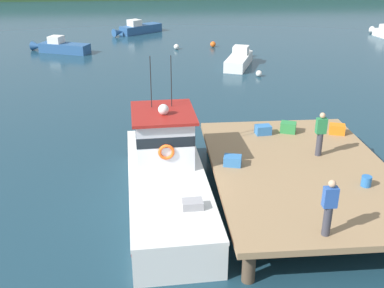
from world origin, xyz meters
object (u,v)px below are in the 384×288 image
Objects in this scene: main_fishing_boat at (166,172)px; crate_single_by_cleat at (337,129)px; crate_stack_mid_dock at (263,130)px; mooring_buoy_inshore at (176,47)px; crate_stack_near_edge at (288,127)px; moored_boat_outer_mooring at (240,59)px; mooring_buoy_spare_mooring at (259,73)px; crate_single_far at (233,161)px; bait_bucket at (366,181)px; mooring_buoy_outer at (213,44)px; deckhand_by_the_boat at (321,133)px; moored_boat_far_right at (61,47)px; deckhand_further_back at (329,207)px; moored_boat_off_the_point at (138,29)px.

main_fishing_boat reaches higher than crate_single_by_cleat.
crate_stack_mid_dock is 21.56m from mooring_buoy_inshore.
crate_stack_mid_dock is at bearing -174.54° from crate_stack_near_edge.
moored_boat_outer_mooring is 12.88× the size of mooring_buoy_spare_mooring.
crate_stack_mid_dock is (1.68, 2.68, 0.01)m from crate_single_far.
bait_bucket is 26.60m from mooring_buoy_outer.
deckhand_by_the_boat is 3.78× the size of mooring_buoy_inshore.
bait_bucket reaches higher than moored_boat_far_right.
crate_single_far is 24.11m from mooring_buoy_inshore.
deckhand_further_back is 30.46m from moored_boat_far_right.
moored_boat_off_the_point reaches higher than mooring_buoy_spare_mooring.
crate_single_far reaches higher than mooring_buoy_spare_mooring.
bait_bucket is 17.20m from mooring_buoy_spare_mooring.
moored_boat_outer_mooring is (-0.39, 20.22, -0.92)m from bait_bucket.
crate_single_by_cleat reaches higher than mooring_buoy_outer.
mooring_buoy_outer is (-0.28, 21.93, -1.18)m from crate_stack_near_edge.
moored_boat_off_the_point is at bearing 97.25° from crate_single_far.
crate_stack_near_edge reaches higher than bait_bucket.
crate_stack_near_edge reaches higher than crate_single_far.
deckhand_by_the_boat is at bearing 107.49° from bait_bucket.
bait_bucket is 0.72× the size of mooring_buoy_outer.
crate_single_far is 4.71m from deckhand_further_back.
main_fishing_boat is at bearing 133.33° from deckhand_further_back.
crate_single_by_cleat is at bearing -3.89° from crate_stack_mid_dock.
mooring_buoy_inshore is 10.08m from mooring_buoy_spare_mooring.
deckhand_by_the_boat is (1.55, -2.13, 0.68)m from crate_stack_mid_dock.
moored_boat_off_the_point is 15.09m from moored_boat_outer_mooring.
main_fishing_boat is 7.38m from crate_single_by_cleat.
crate_stack_near_edge is 1.00× the size of crate_stack_mid_dock.
crate_stack_mid_dock is (-2.97, 0.20, -0.01)m from crate_single_by_cleat.
deckhand_by_the_boat is at bearing -80.61° from mooring_buoy_inshore.
moored_boat_far_right is (-13.56, 5.35, -0.01)m from moored_boat_outer_mooring.
mooring_buoy_spare_mooring is at bearing 82.58° from deckhand_further_back.
deckhand_by_the_boat is at bearing -77.48° from crate_stack_near_edge.
mooring_buoy_spare_mooring is at bearing -60.20° from mooring_buoy_inshore.
mooring_buoy_outer is at bearing 100.14° from moored_boat_outer_mooring.
crate_single_by_cleat is at bearing -8.95° from crate_stack_near_edge.
mooring_buoy_outer is at bearing 88.68° from deckhand_further_back.
crate_stack_near_edge is at bearing 5.46° from crate_stack_mid_dock.
crate_single_far is at bearing -122.06° from crate_stack_mid_dock.
moored_boat_off_the_point is at bearing 133.73° from mooring_buoy_outer.
moored_boat_off_the_point is 9.33m from mooring_buoy_outer.
main_fishing_boat is at bearing -107.78° from moored_boat_outer_mooring.
crate_single_by_cleat is 22.37m from mooring_buoy_outer.
crate_stack_mid_dock is 0.13× the size of moored_boat_off_the_point.
mooring_buoy_spare_mooring is at bearing 82.69° from crate_stack_near_edge.
crate_single_far reaches higher than moored_boat_outer_mooring.
crate_single_by_cleat is 0.37× the size of deckhand_further_back.
deckhand_further_back is 19.89m from mooring_buoy_spare_mooring.
crate_single_far is (-2.73, -2.78, -0.04)m from crate_stack_near_edge.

